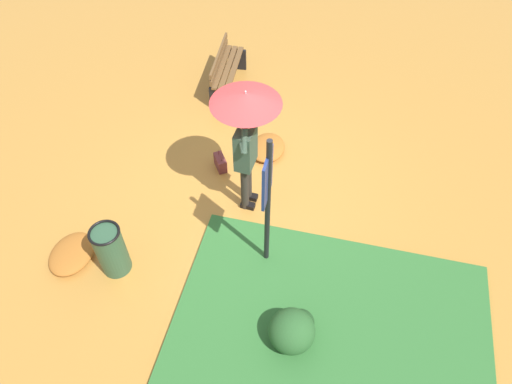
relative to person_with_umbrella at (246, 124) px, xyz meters
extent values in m
plane|color=#B27A33|center=(0.06, 0.00, -1.55)|extent=(18.00, 18.00, 0.00)
cylinder|color=#2D2823|center=(-0.17, -0.01, -1.12)|extent=(0.12, 0.12, 0.86)
cylinder|color=#2D2823|center=(0.01, -0.01, -1.12)|extent=(0.12, 0.12, 0.86)
cube|color=black|center=(-0.17, -0.05, -1.51)|extent=(0.12, 0.23, 0.08)
cube|color=black|center=(0.01, -0.05, -1.51)|extent=(0.12, 0.23, 0.08)
cube|color=#334738|center=(-0.08, -0.01, -0.37)|extent=(0.39, 0.26, 0.64)
sphere|color=tan|center=(-0.08, -0.01, 0.09)|extent=(0.20, 0.20, 0.20)
ellipsoid|color=black|center=(-0.08, -0.01, 0.12)|extent=(0.20, 0.20, 0.15)
cylinder|color=#334738|center=(-0.29, -0.04, -0.16)|extent=(0.18, 0.13, 0.18)
cylinder|color=#334738|center=(-0.25, -0.05, -0.07)|extent=(0.24, 0.11, 0.33)
cube|color=black|center=(-0.17, -0.03, 0.07)|extent=(0.07, 0.02, 0.14)
cylinder|color=#334738|center=(0.08, -0.01, -0.13)|extent=(0.11, 0.10, 0.09)
cylinder|color=#334738|center=(0.07, 0.00, -0.04)|extent=(0.10, 0.09, 0.23)
cylinder|color=#A5A5AD|center=(0.06, 0.01, 0.27)|extent=(0.02, 0.02, 0.41)
cone|color=#B22D2D|center=(0.06, 0.01, 0.37)|extent=(0.96, 0.96, 0.16)
sphere|color=#A5A5AD|center=(0.06, 0.01, 0.48)|extent=(0.02, 0.02, 0.02)
cylinder|color=black|center=(-1.02, -0.53, -0.40)|extent=(0.07, 0.07, 2.30)
cube|color=navy|center=(-1.02, -0.52, 0.15)|extent=(0.44, 0.04, 0.70)
cube|color=silver|center=(-1.02, -0.50, 0.15)|extent=(0.38, 0.01, 0.64)
cube|color=brown|center=(0.54, 0.59, -1.43)|extent=(0.33, 0.29, 0.24)
torus|color=brown|center=(0.54, 0.59, -1.27)|extent=(0.16, 0.11, 0.18)
cube|color=black|center=(2.01, 1.03, -1.33)|extent=(0.09, 0.36, 0.44)
cube|color=black|center=(3.29, 1.03, -1.33)|extent=(0.09, 0.36, 0.44)
cube|color=brown|center=(2.65, 0.91, -1.09)|extent=(1.40, 0.20, 0.04)
cube|color=brown|center=(2.65, 1.03, -1.09)|extent=(1.40, 0.20, 0.04)
cube|color=brown|center=(2.65, 1.15, -1.09)|extent=(1.40, 0.20, 0.04)
cube|color=brown|center=(2.65, 1.20, -0.99)|extent=(1.40, 0.14, 0.10)
cube|color=brown|center=(2.65, 1.20, -0.85)|extent=(1.40, 0.14, 0.10)
cylinder|color=#2D5138|center=(-1.64, 1.47, -1.15)|extent=(0.40, 0.40, 0.80)
torus|color=black|center=(-1.64, 1.47, -0.74)|extent=(0.42, 0.42, 0.04)
ellipsoid|color=#285628|center=(-2.13, -1.10, -1.29)|extent=(0.58, 0.58, 0.52)
ellipsoid|color=#1E421E|center=(-1.96, -1.18, -1.38)|extent=(0.35, 0.35, 0.35)
ellipsoid|color=#A86023|center=(1.11, -0.08, -1.47)|extent=(0.72, 0.58, 0.16)
ellipsoid|color=#A86023|center=(-1.64, 2.15, -1.47)|extent=(0.75, 0.60, 0.17)
camera|label=1|loc=(-4.68, -1.26, 4.27)|focal=33.77mm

